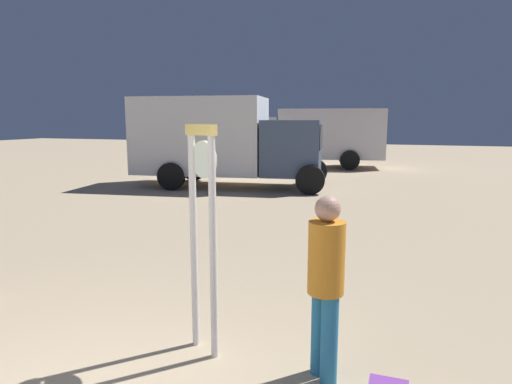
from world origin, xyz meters
TOP-DOWN VIEW (x-y plane):
  - standing_clock at (0.55, 1.62)m, footprint 0.39×0.26m
  - person_near_clock at (1.75, 1.54)m, footprint 0.32×0.32m
  - box_truck_near at (-3.67, 11.68)m, footprint 6.79×3.28m
  - box_truck_far at (-1.99, 18.81)m, footprint 7.45×3.58m

SIDE VIEW (x-z plane):
  - person_near_clock at x=1.75m, z-range 0.10..1.76m
  - standing_clock at x=0.55m, z-range 0.22..2.47m
  - box_truck_far at x=-1.99m, z-range 0.15..2.93m
  - box_truck_near at x=-3.67m, z-range 0.11..3.14m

